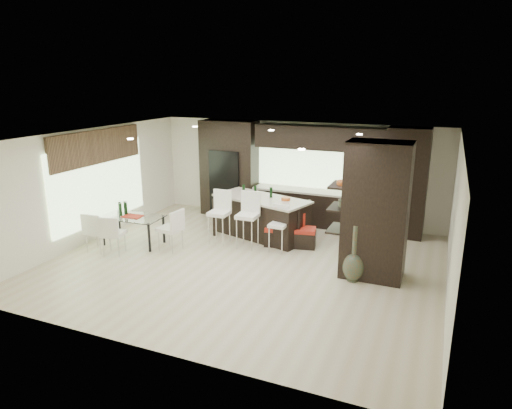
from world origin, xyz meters
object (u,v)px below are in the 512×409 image
at_px(stool_mid, 248,226).
at_px(chair_near, 114,236).
at_px(bench, 290,237).
at_px(dining_table, 134,230).
at_px(kitchen_island, 261,217).
at_px(chair_end, 170,231).
at_px(stool_right, 278,233).
at_px(floor_vase, 354,254).
at_px(chair_far, 98,233).
at_px(stool_left, 219,223).

xyz_separation_m(stool_mid, chair_near, (-2.59, -1.55, -0.11)).
relative_size(stool_mid, bench, 0.89).
bearing_deg(dining_table, chair_near, -93.46).
xyz_separation_m(kitchen_island, chair_end, (-1.56, -1.69, -0.05)).
distance_m(stool_right, chair_end, 2.46).
bearing_deg(floor_vase, dining_table, 179.73).
bearing_deg(chair_far, floor_vase, 2.58).
bearing_deg(chair_near, dining_table, 74.11).
bearing_deg(chair_end, bench, -56.50).
height_order(chair_far, chair_end, chair_end).
xyz_separation_m(stool_left, chair_near, (-1.85, -1.55, -0.09)).
bearing_deg(bench, stool_left, -175.69).
xyz_separation_m(stool_mid, dining_table, (-2.59, -0.84, -0.19)).
bearing_deg(bench, chair_near, -161.75).
height_order(stool_left, bench, stool_left).
relative_size(bench, chair_end, 1.32).
bearing_deg(chair_far, kitchen_island, 34.08).
xyz_separation_m(stool_left, floor_vase, (3.37, -0.87, 0.05)).
bearing_deg(chair_end, kitchen_island, -37.61).
xyz_separation_m(bench, chair_far, (-3.92, -2.03, 0.20)).
distance_m(floor_vase, chair_far, 5.71).
distance_m(stool_right, dining_table, 3.44).
xyz_separation_m(kitchen_island, stool_right, (0.74, -0.81, -0.07)).
bearing_deg(stool_right, bench, 72.65).
xyz_separation_m(stool_mid, chair_far, (-3.03, -1.55, -0.10)).
distance_m(kitchen_island, stool_right, 1.09).
bearing_deg(chair_near, stool_left, 24.10).
height_order(floor_vase, chair_near, floor_vase).
height_order(stool_left, chair_far, stool_left).
distance_m(dining_table, chair_end, 1.04).
distance_m(kitchen_island, bench, 1.00).
relative_size(floor_vase, chair_end, 1.26).
distance_m(stool_mid, bench, 1.05).
relative_size(kitchen_island, stool_right, 2.78).
height_order(stool_left, chair_end, stool_left).
bearing_deg(stool_left, chair_near, -141.41).
height_order(floor_vase, chair_end, floor_vase).
xyz_separation_m(stool_right, chair_near, (-3.33, -1.59, -0.01)).
bearing_deg(chair_near, stool_right, 9.66).
height_order(stool_mid, chair_near, stool_mid).
distance_m(stool_left, chair_far, 2.77).
distance_m(stool_mid, floor_vase, 2.77).
bearing_deg(chair_near, kitchen_island, 26.90).
height_order(stool_right, chair_near, stool_right).
relative_size(stool_mid, floor_vase, 0.93).
distance_m(kitchen_island, chair_near, 3.53).
distance_m(dining_table, chair_far, 0.84).
height_order(dining_table, chair_far, chair_far).
height_order(kitchen_island, stool_left, stool_left).
bearing_deg(stool_mid, chair_near, -151.48).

